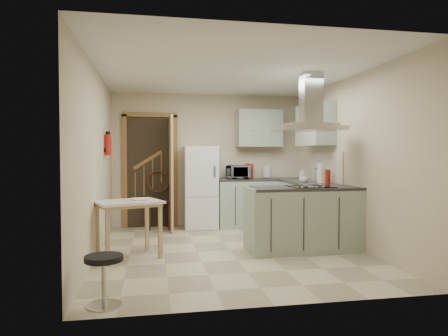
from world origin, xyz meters
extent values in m
plane|color=beige|center=(0.00, 0.00, 0.00)|extent=(4.20, 4.20, 0.00)
plane|color=silver|center=(0.00, 0.00, 2.50)|extent=(4.20, 4.20, 0.00)
plane|color=beige|center=(0.00, 2.10, 1.25)|extent=(3.60, 0.00, 3.60)
plane|color=beige|center=(-1.80, 0.00, 1.25)|extent=(0.00, 4.20, 4.20)
plane|color=beige|center=(1.80, 0.00, 1.25)|extent=(0.00, 4.20, 4.20)
cube|color=brown|center=(-1.10, 2.07, 1.05)|extent=(1.10, 0.12, 2.10)
cube|color=white|center=(-0.20, 1.80, 0.75)|extent=(0.60, 0.60, 1.50)
cube|color=#9EB2A0|center=(0.66, 1.80, 0.45)|extent=(1.08, 0.60, 0.90)
cube|color=#9EB2A0|center=(1.50, 1.12, 0.45)|extent=(0.60, 1.95, 0.90)
cube|color=beige|center=(0.96, 2.09, 1.15)|extent=(1.68, 0.02, 0.50)
cube|color=#9EB2A0|center=(0.95, 1.93, 1.85)|extent=(0.85, 0.35, 0.70)
cube|color=#9EB2A0|center=(1.62, 0.85, 1.85)|extent=(0.35, 0.90, 0.70)
cube|color=#9EB2A0|center=(1.02, -0.18, 0.45)|extent=(1.55, 0.65, 0.90)
cube|color=black|center=(1.12, -0.18, 0.91)|extent=(0.58, 0.50, 0.01)
cube|color=silver|center=(1.12, -0.18, 1.72)|extent=(0.90, 0.55, 0.10)
cube|color=silver|center=(1.50, 0.95, 0.91)|extent=(0.45, 0.40, 0.01)
cylinder|color=#B2140F|center=(-1.74, 0.90, 1.50)|extent=(0.10, 0.10, 0.32)
cube|color=tan|center=(-1.38, -0.17, 0.38)|extent=(0.97, 0.85, 0.75)
cube|color=#4F231A|center=(-0.96, 1.86, 0.48)|extent=(0.46, 0.46, 0.96)
cylinder|color=black|center=(-1.50, -1.82, 0.23)|extent=(0.41, 0.41, 0.46)
imported|color=black|center=(0.53, 1.76, 1.03)|extent=(0.54, 0.45, 0.26)
cylinder|color=silver|center=(1.08, 1.83, 1.02)|extent=(0.21, 0.21, 0.24)
cube|color=#F24D1C|center=(0.77, 1.94, 1.04)|extent=(0.13, 0.20, 0.28)
imported|color=silver|center=(1.60, 1.30, 1.00)|extent=(0.12, 0.12, 0.21)
cylinder|color=silver|center=(1.57, 0.44, 1.06)|extent=(0.14, 0.14, 0.32)
imported|color=silver|center=(1.37, 0.64, 0.94)|extent=(0.14, 0.14, 0.09)
cylinder|color=#B7200F|center=(1.52, 0.10, 1.01)|extent=(0.10, 0.10, 0.23)
imported|color=brown|center=(-1.33, -0.11, 0.81)|extent=(0.22, 0.27, 0.11)
camera|label=1|loc=(-1.08, -5.48, 1.36)|focal=32.00mm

